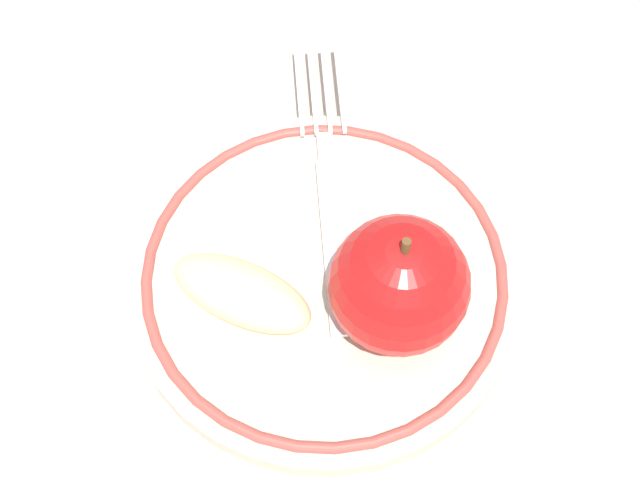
# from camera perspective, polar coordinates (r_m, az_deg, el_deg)

# --- Properties ---
(ground_plane) EXTENTS (2.00, 2.00, 0.00)m
(ground_plane) POSITION_cam_1_polar(r_m,az_deg,el_deg) (0.47, -1.13, -3.74)
(ground_plane) COLOR #B4A192
(plate) EXTENTS (0.21, 0.21, 0.02)m
(plate) POSITION_cam_1_polar(r_m,az_deg,el_deg) (0.47, 0.00, -1.64)
(plate) COLOR beige
(plate) RESTS_ON ground_plane
(apple_red_whole) EXTENTS (0.07, 0.07, 0.08)m
(apple_red_whole) POSITION_cam_1_polar(r_m,az_deg,el_deg) (0.42, 5.09, -2.33)
(apple_red_whole) COLOR #B61414
(apple_red_whole) RESTS_ON plate
(apple_slice_front) EXTENTS (0.05, 0.08, 0.02)m
(apple_slice_front) POSITION_cam_1_polar(r_m,az_deg,el_deg) (0.45, -5.03, -2.82)
(apple_slice_front) COLOR beige
(apple_slice_front) RESTS_ON plate
(fork) EXTENTS (0.15, 0.15, 0.00)m
(fork) POSITION_cam_1_polar(r_m,az_deg,el_deg) (0.49, 0.54, 4.16)
(fork) COLOR silver
(fork) RESTS_ON plate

